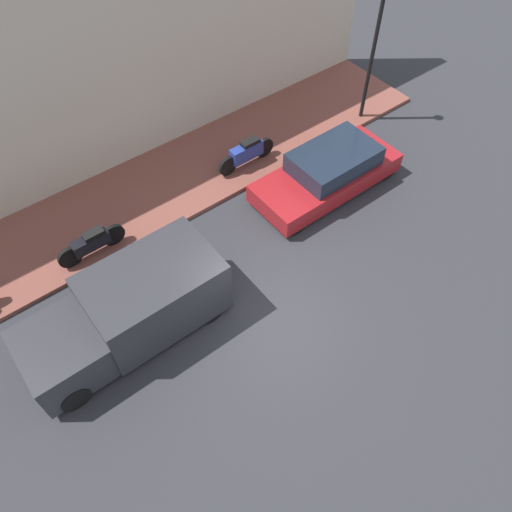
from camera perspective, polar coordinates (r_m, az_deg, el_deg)
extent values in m
plane|color=#2D2D33|center=(11.90, 1.51, -7.33)|extent=(60.00, 60.00, 0.00)
cube|color=brown|center=(14.81, -11.74, 7.26)|extent=(3.10, 18.56, 0.12)
cube|color=beige|center=(14.27, -17.46, 19.70)|extent=(0.30, 18.56, 6.22)
cube|color=maroon|center=(14.51, 8.00, 8.90)|extent=(1.77, 4.38, 0.56)
cube|color=#192333|center=(14.27, 8.91, 10.89)|extent=(1.56, 2.41, 0.56)
cylinder|color=black|center=(13.35, 4.65, 3.58)|extent=(0.20, 0.57, 0.57)
cylinder|color=black|center=(14.14, 0.59, 7.24)|extent=(0.20, 0.57, 0.57)
cylinder|color=black|center=(15.31, 14.76, 9.48)|extent=(0.20, 0.57, 0.57)
cylinder|color=black|center=(16.01, 10.74, 12.52)|extent=(0.20, 0.57, 0.57)
cube|color=#2D2D33|center=(11.40, -11.53, -4.18)|extent=(1.87, 2.95, 1.53)
cube|color=#2D2D33|center=(11.41, -21.25, -10.44)|extent=(1.77, 1.59, 1.07)
cube|color=#192333|center=(11.17, -22.78, -10.30)|extent=(1.59, 0.87, 0.43)
cylinder|color=black|center=(11.33, -20.01, -14.89)|extent=(0.22, 0.65, 0.65)
cylinder|color=black|center=(12.19, -23.13, -9.03)|extent=(0.22, 0.65, 0.65)
cylinder|color=black|center=(11.69, -5.28, -6.29)|extent=(0.22, 0.65, 0.65)
cylinder|color=black|center=(12.53, -9.44, -1.28)|extent=(0.22, 0.65, 0.65)
cube|color=black|center=(13.22, -18.36, 1.47)|extent=(0.30, 0.97, 0.36)
cube|color=black|center=(13.06, -18.12, 2.41)|extent=(0.27, 0.53, 0.12)
cylinder|color=black|center=(13.25, -20.47, -0.13)|extent=(0.10, 0.62, 0.62)
cylinder|color=black|center=(13.40, -16.00, 2.34)|extent=(0.10, 0.62, 0.62)
cube|color=navy|center=(14.93, -1.10, 11.82)|extent=(0.30, 1.04, 0.46)
cube|color=black|center=(14.81, -0.67, 12.90)|extent=(0.27, 0.57, 0.12)
cylinder|color=black|center=(14.76, -3.21, 10.22)|extent=(0.10, 0.61, 0.61)
cylinder|color=black|center=(15.36, 0.96, 12.28)|extent=(0.10, 0.61, 0.61)
cylinder|color=black|center=(16.38, 13.09, 21.15)|extent=(0.12, 0.12, 4.08)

